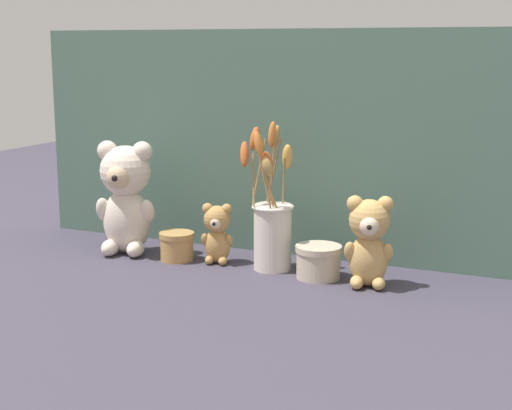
{
  "coord_description": "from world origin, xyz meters",
  "views": [
    {
      "loc": [
        0.73,
        -1.61,
        0.52
      ],
      "look_at": [
        0.0,
        0.02,
        0.15
      ],
      "focal_mm": 55.0,
      "sensor_mm": 36.0,
      "label": 1
    }
  ],
  "objects_px": {
    "decorative_tin_tall": "(318,262)",
    "decorative_tin_short": "(176,246)",
    "teddy_bear_medium": "(369,240)",
    "teddy_bear_small": "(217,232)",
    "flower_vase": "(272,223)",
    "teddy_bear_large": "(126,195)"
  },
  "relations": [
    {
      "from": "teddy_bear_large",
      "to": "decorative_tin_short",
      "type": "xyz_separation_m",
      "value": [
        0.15,
        -0.01,
        -0.11
      ]
    },
    {
      "from": "decorative_tin_tall",
      "to": "decorative_tin_short",
      "type": "bearing_deg",
      "value": -179.86
    },
    {
      "from": "flower_vase",
      "to": "decorative_tin_short",
      "type": "distance_m",
      "value": 0.25
    },
    {
      "from": "decorative_tin_tall",
      "to": "teddy_bear_medium",
      "type": "bearing_deg",
      "value": -5.98
    },
    {
      "from": "teddy_bear_large",
      "to": "decorative_tin_tall",
      "type": "xyz_separation_m",
      "value": [
        0.51,
        -0.01,
        -0.11
      ]
    },
    {
      "from": "teddy_bear_medium",
      "to": "teddy_bear_large",
      "type": "bearing_deg",
      "value": 178.2
    },
    {
      "from": "teddy_bear_medium",
      "to": "decorative_tin_short",
      "type": "bearing_deg",
      "value": 178.63
    },
    {
      "from": "teddy_bear_medium",
      "to": "teddy_bear_small",
      "type": "bearing_deg",
      "value": 175.35
    },
    {
      "from": "teddy_bear_large",
      "to": "teddy_bear_small",
      "type": "distance_m",
      "value": 0.26
    },
    {
      "from": "teddy_bear_medium",
      "to": "flower_vase",
      "type": "xyz_separation_m",
      "value": [
        -0.24,
        0.04,
        0.01
      ]
    },
    {
      "from": "teddy_bear_small",
      "to": "flower_vase",
      "type": "bearing_deg",
      "value": 2.7
    },
    {
      "from": "teddy_bear_large",
      "to": "teddy_bear_medium",
      "type": "distance_m",
      "value": 0.63
    },
    {
      "from": "decorative_tin_tall",
      "to": "decorative_tin_short",
      "type": "xyz_separation_m",
      "value": [
        -0.37,
        -0.0,
        -0.0
      ]
    },
    {
      "from": "teddy_bear_medium",
      "to": "teddy_bear_small",
      "type": "relative_size",
      "value": 1.37
    },
    {
      "from": "teddy_bear_small",
      "to": "decorative_tin_tall",
      "type": "height_order",
      "value": "teddy_bear_small"
    },
    {
      "from": "teddy_bear_medium",
      "to": "teddy_bear_small",
      "type": "distance_m",
      "value": 0.38
    },
    {
      "from": "teddy_bear_small",
      "to": "decorative_tin_tall",
      "type": "xyz_separation_m",
      "value": [
        0.26,
        -0.02,
        -0.04
      ]
    },
    {
      "from": "decorative_tin_short",
      "to": "teddy_bear_medium",
      "type": "bearing_deg",
      "value": -1.37
    },
    {
      "from": "teddy_bear_small",
      "to": "decorative_tin_tall",
      "type": "distance_m",
      "value": 0.27
    },
    {
      "from": "teddy_bear_small",
      "to": "decorative_tin_short",
      "type": "relative_size",
      "value": 1.72
    },
    {
      "from": "teddy_bear_large",
      "to": "teddy_bear_medium",
      "type": "bearing_deg",
      "value": -1.8
    },
    {
      "from": "teddy_bear_small",
      "to": "decorative_tin_short",
      "type": "height_order",
      "value": "teddy_bear_small"
    }
  ]
}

